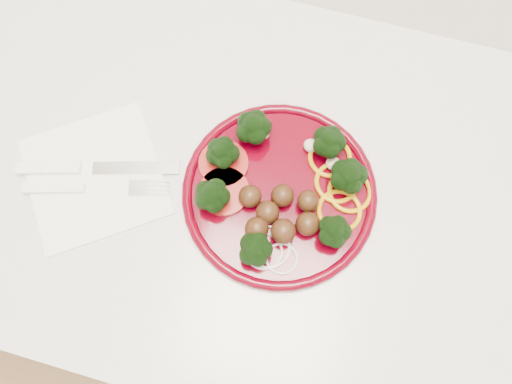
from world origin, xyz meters
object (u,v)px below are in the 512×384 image
(napkin, at_px, (95,176))
(knife, at_px, (76,168))
(plate, at_px, (280,191))
(fork, at_px, (72,188))

(napkin, distance_m, knife, 0.03)
(plate, relative_size, napkin, 1.49)
(plate, relative_size, fork, 1.37)
(fork, bearing_deg, napkin, 33.31)
(knife, bearing_deg, fork, -97.00)
(plate, distance_m, knife, 0.28)
(plate, height_order, napkin, plate)
(napkin, height_order, fork, fork)
(napkin, relative_size, fork, 0.92)
(fork, bearing_deg, knife, 83.00)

